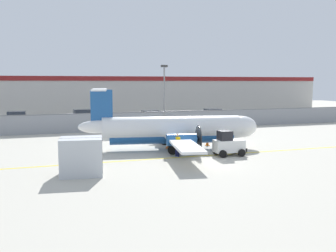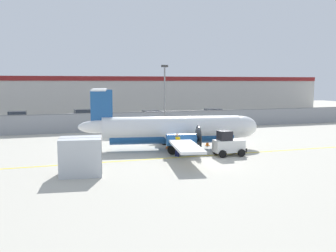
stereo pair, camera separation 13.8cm
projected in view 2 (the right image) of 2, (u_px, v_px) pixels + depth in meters
ground_plane at (186, 157)px, 27.30m from camera, size 140.00×140.00×0.01m
perimeter_fence at (136, 121)px, 42.28m from camera, size 98.00×0.10×2.10m
parking_lot_strip at (117, 120)px, 53.26m from camera, size 98.00×17.00×0.12m
background_building at (99, 94)px, 70.34m from camera, size 91.00×8.10×6.50m
commuter_airplane at (175, 130)px, 30.25m from camera, size 14.59×16.04×4.92m
baggage_tug at (228, 144)px, 27.65m from camera, size 2.37×1.46×1.88m
ground_crew_worker at (177, 144)px, 27.40m from camera, size 0.46×0.52×1.70m
cargo_container at (81, 156)px, 21.92m from camera, size 2.64×2.30×2.20m
traffic_cone_near_left at (168, 145)px, 30.85m from camera, size 0.36×0.36×0.64m
traffic_cone_near_right at (86, 145)px, 30.63m from camera, size 0.36×0.36×0.64m
traffic_cone_far_left at (207, 142)px, 32.13m from camera, size 0.36×0.36×0.64m
parked_car_0 at (17, 117)px, 48.45m from camera, size 4.27×2.14×1.58m
parked_car_1 at (84, 115)px, 51.88m from camera, size 4.37×2.37×1.58m
parked_car_2 at (151, 117)px, 49.55m from camera, size 4.31×2.24×1.58m
parked_car_3 at (212, 114)px, 52.97m from camera, size 4.25×2.10×1.58m
apron_light_pole at (165, 93)px, 40.40m from camera, size 0.70×0.30×7.27m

